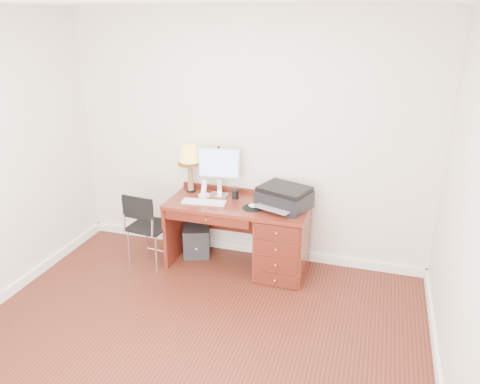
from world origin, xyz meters
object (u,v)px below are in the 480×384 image
(monitor, at_px, (219,166))
(equipment_box, at_px, (197,241))
(phone, at_px, (204,192))
(chair, at_px, (147,223))
(printer, at_px, (284,197))
(leg_lamp, at_px, (190,158))
(desk, at_px, (267,235))

(monitor, distance_m, equipment_box, 0.95)
(phone, distance_m, chair, 0.70)
(phone, xyz_separation_m, chair, (-0.54, -0.34, -0.28))
(phone, xyz_separation_m, equipment_box, (-0.13, 0.05, -0.64))
(monitor, height_order, printer, monitor)
(leg_lamp, bearing_deg, phone, -31.64)
(monitor, bearing_deg, chair, -151.02)
(monitor, relative_size, phone, 2.72)
(leg_lamp, xyz_separation_m, phone, (0.21, -0.13, -0.34))
(desk, distance_m, chair, 1.30)
(printer, bearing_deg, equipment_box, -163.76)
(chair, height_order, equipment_box, chair)
(desk, xyz_separation_m, monitor, (-0.59, 0.17, 0.67))
(printer, xyz_separation_m, phone, (-0.89, 0.01, -0.05))
(leg_lamp, distance_m, phone, 0.42)
(printer, relative_size, phone, 3.08)
(printer, relative_size, equipment_box, 1.77)
(leg_lamp, distance_m, equipment_box, 0.98)
(monitor, distance_m, printer, 0.80)
(monitor, xyz_separation_m, printer, (0.76, -0.14, -0.23))
(desk, relative_size, leg_lamp, 2.79)
(chair, xyz_separation_m, equipment_box, (0.41, 0.40, -0.35))
(desk, distance_m, leg_lamp, 1.20)
(leg_lamp, relative_size, chair, 0.62)
(leg_lamp, height_order, chair, leg_lamp)
(chair, distance_m, equipment_box, 0.67)
(phone, bearing_deg, leg_lamp, 165.84)
(desk, height_order, chair, chair)
(leg_lamp, height_order, equipment_box, leg_lamp)
(printer, relative_size, leg_lamp, 1.12)
(phone, bearing_deg, desk, 13.95)
(phone, height_order, equipment_box, phone)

